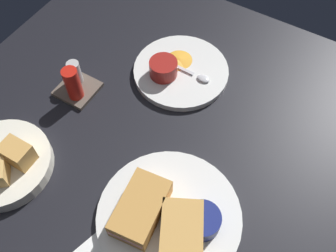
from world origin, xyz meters
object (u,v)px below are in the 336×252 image
Objects in this scene: ramekin_dark_sauce at (202,220)px; ramekin_light_gravy at (163,68)px; spoon_by_dark_ramekin at (176,209)px; bread_basket_rear at (4,164)px; condiment_caddy at (75,83)px; plate_chips_companion at (181,71)px; sandwich_half_near at (141,208)px; sandwich_half_far at (181,237)px; spoon_by_gravy_ramekin at (199,76)px; plate_sandwich_main at (169,217)px.

ramekin_light_gravy reaches higher than ramekin_dark_sauce.
bread_basket_rear is at bearing 105.69° from spoon_by_dark_ramekin.
condiment_caddy is (13.92, 35.53, 1.44)cm from spoon_by_dark_ramekin.
bread_basket_rear is at bearing 156.03° from plate_chips_companion.
bread_basket_rear is (-38.27, 15.64, -1.72)cm from ramekin_light_gravy.
sandwich_half_near and sandwich_half_far have the same top height.
spoon_by_gravy_ramekin is (35.69, 6.70, -2.04)cm from sandwich_half_near.
condiment_caddy is (-14.34, 15.55, -0.39)cm from ramekin_light_gravy.
sandwich_half_far is 43.65cm from condiment_caddy.
ramekin_light_gravy is (29.98, 19.47, 2.99)cm from plate_sandwich_main.
ramekin_dark_sauce is 5.82cm from spoon_by_dark_ramekin.
sandwich_half_far is at bearing -144.15° from ramekin_light_gravy.
sandwich_half_far is 42.28cm from plate_chips_companion.
plate_sandwich_main is 6.26cm from sandwich_half_far.
plate_sandwich_main is 6.26cm from sandwich_half_near.
bread_basket_rear is 2.16× the size of condiment_caddy.
sandwich_half_far is (-0.80, -9.28, 0.00)cm from sandwich_half_near.
sandwich_half_near reaches higher than ramekin_light_gravy.
plate_sandwich_main is at bearing -153.74° from plate_chips_companion.
ramekin_light_gravy is (28.22, 25.59, 0.29)cm from ramekin_dark_sauce.
spoon_by_dark_ramekin is 37.00cm from bread_basket_rear.
spoon_by_gravy_ramekin is at bearing -29.46° from bread_basket_rear.
sandwich_half_far is 0.64× the size of plate_chips_companion.
plate_sandwich_main is 37.37cm from plate_chips_companion.
ramekin_dark_sauce is at bearing -73.91° from plate_sandwich_main.
plate_sandwich_main is at bearing -64.91° from sandwich_half_near.
bread_basket_rear reaches higher than spoon_by_gravy_ramekin.
plate_chips_companion is 5.48cm from ramekin_light_gravy.
bread_basket_rear reaches higher than sandwich_half_far.
ramekin_light_gravy is (33.06, 23.88, -0.21)cm from sandwich_half_far.
sandwich_half_near is at bearing -169.37° from spoon_by_gravy_ramekin.
ramekin_dark_sauce is at bearing -150.80° from spoon_by_gravy_ramekin.
ramekin_light_gravy is at bearing 140.19° from plate_chips_companion.
ramekin_dark_sauce is (1.76, -6.12, 2.70)cm from plate_sandwich_main.
plate_sandwich_main is 2.02× the size of sandwich_half_near.
plate_chips_companion is 1.15× the size of bread_basket_rear.
condiment_caddy is at bearing 71.36° from ramekin_dark_sauce.
bread_basket_rear is 23.96cm from condiment_caddy.
spoon_by_gravy_ramekin is at bearing -66.58° from ramekin_light_gravy.
ramekin_light_gravy is 0.69× the size of spoon_by_gravy_ramekin.
sandwich_half_far is at bearing -94.91° from sandwich_half_near.
ramekin_light_gravy is 21.16cm from condiment_caddy.
ramekin_light_gravy is at bearing 33.00° from plate_sandwich_main.
plate_chips_companion is (31.79, 17.04, -1.16)cm from spoon_by_dark_ramekin.
bread_basket_rear is at bearing 97.50° from sandwich_half_far.
plate_sandwich_main is at bearing 163.59° from spoon_by_dark_ramekin.
ramekin_dark_sauce is at bearing -76.30° from bread_basket_rear.
spoon_by_dark_ramekin is (1.72, -0.51, 1.16)cm from plate_sandwich_main.
sandwich_half_far is at bearing -140.89° from spoon_by_dark_ramekin.
condiment_caddy is (15.64, 35.02, 2.61)cm from plate_sandwich_main.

